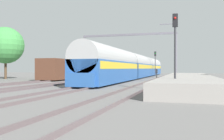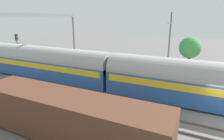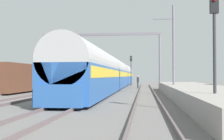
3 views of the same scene
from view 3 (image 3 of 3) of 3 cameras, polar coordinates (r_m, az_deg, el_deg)
name	(u,v)px [view 3 (image 3 of 3)]	position (r m, az deg, el deg)	size (l,w,h in m)	color
ground	(57,99)	(19.77, -11.67, -6.09)	(120.00, 120.00, 0.00)	slate
track_west	(28,98)	(20.55, -17.41, -5.65)	(1.51, 60.00, 0.16)	#615355
track_east	(86,98)	(19.19, -5.52, -6.02)	(1.51, 60.00, 0.16)	#615355
track_far_east	(147,99)	(18.76, 7.54, -6.13)	(1.52, 60.00, 0.16)	#615355
platform	(199,92)	(21.12, 17.91, -4.52)	(4.40, 28.00, 0.90)	gray
passenger_train	(114,74)	(37.32, 0.53, -0.79)	(2.93, 49.20, 3.82)	#28569E
freight_car	(26,78)	(30.55, -17.78, -1.57)	(2.80, 13.00, 2.70)	#563323
person_crossing	(138,81)	(35.91, 5.53, -2.27)	(0.30, 0.43, 1.73)	#2F2F2F
railway_signal_near	(214,37)	(12.82, 20.94, 6.61)	(0.36, 0.30, 5.36)	#2D2D33
railway_signal_far	(131,67)	(45.35, 4.07, 0.72)	(0.36, 0.30, 5.04)	#2D2D33
catenary_gantry	(101,46)	(39.04, -2.44, 5.04)	(17.34, 0.28, 7.86)	slate
catenary_pole_east_mid	(173,48)	(24.64, 12.84, 4.54)	(1.90, 0.20, 8.00)	slate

